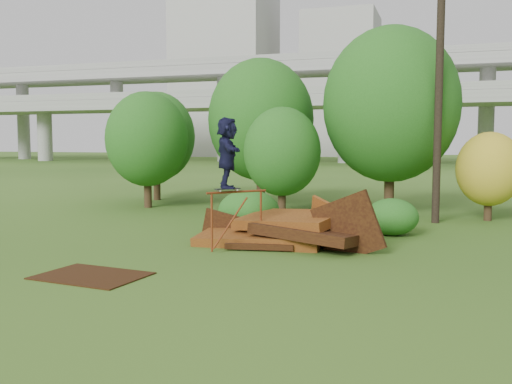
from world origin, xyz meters
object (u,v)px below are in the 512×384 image
(flat_plate, at_px, (92,276))
(utility_pole, at_px, (439,85))
(scrap_pile, at_px, (285,231))
(skater, at_px, (227,153))

(flat_plate, distance_m, utility_pole, 14.12)
(scrap_pile, relative_size, flat_plate, 2.50)
(scrap_pile, relative_size, skater, 2.99)
(scrap_pile, bearing_deg, skater, -134.59)
(skater, relative_size, utility_pole, 0.20)
(flat_plate, bearing_deg, utility_pole, 57.45)
(scrap_pile, distance_m, skater, 2.92)
(flat_plate, bearing_deg, scrap_pile, 59.32)
(skater, height_order, utility_pole, utility_pole)
(flat_plate, height_order, utility_pole, utility_pole)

